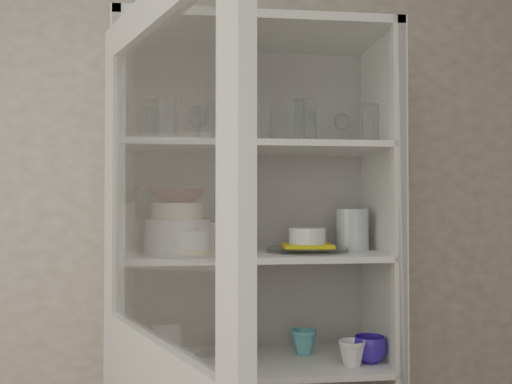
% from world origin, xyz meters
% --- Properties ---
extents(wall_back, '(3.60, 0.02, 2.60)m').
position_xyz_m(wall_back, '(0.00, 1.50, 1.30)').
color(wall_back, gray).
rests_on(wall_back, ground).
extents(pantry_cabinet, '(1.00, 0.45, 2.10)m').
position_xyz_m(pantry_cabinet, '(0.20, 1.34, 0.94)').
color(pantry_cabinet, '#B2B5A2').
rests_on(pantry_cabinet, floor).
extents(tumbler_0, '(0.09, 0.09, 0.16)m').
position_xyz_m(tumbler_0, '(-0.12, 1.16, 1.74)').
color(tumbler_0, silver).
rests_on(tumbler_0, shelf_glass).
extents(tumbler_1, '(0.09, 0.09, 0.14)m').
position_xyz_m(tumbler_1, '(0.09, 1.17, 1.73)').
color(tumbler_1, silver).
rests_on(tumbler_1, shelf_glass).
extents(tumbler_2, '(0.07, 0.07, 0.14)m').
position_xyz_m(tumbler_2, '(0.09, 1.16, 1.73)').
color(tumbler_2, silver).
rests_on(tumbler_2, shelf_glass).
extents(tumbler_3, '(0.08, 0.08, 0.14)m').
position_xyz_m(tumbler_3, '(0.21, 1.17, 1.73)').
color(tumbler_3, silver).
rests_on(tumbler_3, shelf_glass).
extents(tumbler_4, '(0.09, 0.09, 0.15)m').
position_xyz_m(tumbler_4, '(0.36, 1.13, 1.74)').
color(tumbler_4, silver).
rests_on(tumbler_4, shelf_glass).
extents(tumbler_5, '(0.08, 0.08, 0.15)m').
position_xyz_m(tumbler_5, '(0.32, 1.13, 1.73)').
color(tumbler_5, silver).
rests_on(tumbler_5, shelf_glass).
extents(tumbler_6, '(0.10, 0.10, 0.15)m').
position_xyz_m(tumbler_6, '(0.60, 1.16, 1.73)').
color(tumbler_6, silver).
rests_on(tumbler_6, shelf_glass).
extents(tumbler_7, '(0.08, 0.08, 0.14)m').
position_xyz_m(tumbler_7, '(-0.21, 1.28, 1.73)').
color(tumbler_7, silver).
rests_on(tumbler_7, shelf_glass).
extents(tumbler_8, '(0.10, 0.10, 0.16)m').
position_xyz_m(tumbler_8, '(-0.20, 1.24, 1.74)').
color(tumbler_8, silver).
rests_on(tumbler_8, shelf_glass).
extents(tumbler_9, '(0.08, 0.08, 0.15)m').
position_xyz_m(tumbler_9, '(0.07, 1.26, 1.74)').
color(tumbler_9, silver).
rests_on(tumbler_9, shelf_glass).
extents(tumbler_10, '(0.09, 0.09, 0.13)m').
position_xyz_m(tumbler_10, '(0.12, 1.29, 1.73)').
color(tumbler_10, silver).
rests_on(tumbler_10, shelf_glass).
extents(goblet_0, '(0.07, 0.07, 0.16)m').
position_xyz_m(goblet_0, '(-0.02, 1.39, 1.74)').
color(goblet_0, silver).
rests_on(goblet_0, shelf_glass).
extents(goblet_1, '(0.08, 0.08, 0.18)m').
position_xyz_m(goblet_1, '(-0.01, 1.38, 1.75)').
color(goblet_1, silver).
rests_on(goblet_1, shelf_glass).
extents(goblet_2, '(0.08, 0.08, 0.18)m').
position_xyz_m(goblet_2, '(0.41, 1.36, 1.75)').
color(goblet_2, silver).
rests_on(goblet_2, shelf_glass).
extents(goblet_3, '(0.07, 0.07, 0.16)m').
position_xyz_m(goblet_3, '(0.56, 1.37, 1.74)').
color(goblet_3, silver).
rests_on(goblet_3, shelf_glass).
extents(plate_stack_front, '(0.24, 0.24, 0.13)m').
position_xyz_m(plate_stack_front, '(-0.09, 1.23, 1.32)').
color(plate_stack_front, silver).
rests_on(plate_stack_front, shelf_plates).
extents(plate_stack_back, '(0.22, 0.22, 0.11)m').
position_xyz_m(plate_stack_back, '(0.01, 1.41, 1.32)').
color(plate_stack_back, silver).
rests_on(plate_stack_back, shelf_plates).
extents(cream_bowl, '(0.25, 0.25, 0.06)m').
position_xyz_m(cream_bowl, '(-0.09, 1.23, 1.42)').
color(cream_bowl, beige).
rests_on(cream_bowl, plate_stack_front).
extents(terracotta_bowl, '(0.24, 0.24, 0.06)m').
position_xyz_m(terracotta_bowl, '(-0.09, 1.23, 1.47)').
color(terracotta_bowl, '#52251C').
rests_on(terracotta_bowl, cream_bowl).
extents(glass_platter, '(0.38, 0.38, 0.02)m').
position_xyz_m(glass_platter, '(0.39, 1.26, 1.27)').
color(glass_platter, silver).
rests_on(glass_platter, shelf_plates).
extents(yellow_trivet, '(0.19, 0.19, 0.01)m').
position_xyz_m(yellow_trivet, '(0.39, 1.26, 1.28)').
color(yellow_trivet, '#DCB90D').
rests_on(yellow_trivet, glass_platter).
extents(white_ramekin, '(0.17, 0.17, 0.06)m').
position_xyz_m(white_ramekin, '(0.39, 1.26, 1.32)').
color(white_ramekin, silver).
rests_on(white_ramekin, yellow_trivet).
extents(grey_bowl_stack, '(0.12, 0.12, 0.16)m').
position_xyz_m(grey_bowl_stack, '(0.58, 1.30, 1.34)').
color(grey_bowl_stack, '#A6B5B3').
rests_on(grey_bowl_stack, shelf_plates).
extents(mug_blue, '(0.15, 0.15, 0.10)m').
position_xyz_m(mug_blue, '(0.61, 1.19, 0.91)').
color(mug_blue, '#282194').
rests_on(mug_blue, shelf_mugs).
extents(mug_teal, '(0.12, 0.12, 0.09)m').
position_xyz_m(mug_teal, '(0.39, 1.32, 0.91)').
color(mug_teal, teal).
rests_on(mug_teal, shelf_mugs).
extents(mug_white, '(0.11, 0.11, 0.09)m').
position_xyz_m(mug_white, '(0.53, 1.15, 0.91)').
color(mug_white, silver).
rests_on(mug_white, shelf_mugs).
extents(teal_jar, '(0.09, 0.09, 0.11)m').
position_xyz_m(teal_jar, '(0.10, 1.29, 0.92)').
color(teal_jar, teal).
rests_on(teal_jar, shelf_mugs).
extents(measuring_cups, '(0.11, 0.11, 0.04)m').
position_xyz_m(measuring_cups, '(0.03, 1.21, 0.88)').
color(measuring_cups, beige).
rests_on(measuring_cups, shelf_mugs).
extents(white_canister, '(0.14, 0.14, 0.14)m').
position_xyz_m(white_canister, '(-0.13, 1.32, 0.93)').
color(white_canister, silver).
rests_on(white_canister, shelf_mugs).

